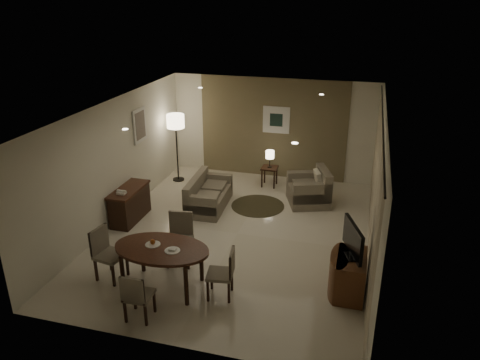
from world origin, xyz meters
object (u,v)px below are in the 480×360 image
(sofa, at_px, (209,193))
(side_table, at_px, (269,176))
(chair_far, at_px, (179,240))
(chair_near, at_px, (139,295))
(chair_left, at_px, (110,255))
(dining_table, at_px, (163,267))
(floor_lamp, at_px, (177,148))
(console_desk, at_px, (130,204))
(tv_cabinet, at_px, (351,275))
(armchair, at_px, (309,187))
(chair_right, at_px, (220,274))

(sofa, relative_size, side_table, 3.01)
(chair_far, distance_m, side_table, 4.22)
(chair_near, height_order, sofa, chair_near)
(chair_near, height_order, chair_left, chair_left)
(dining_table, xyz_separation_m, floor_lamp, (-1.65, 4.66, 0.52))
(chair_far, height_order, floor_lamp, floor_lamp)
(side_table, bearing_deg, chair_left, -110.24)
(chair_left, xyz_separation_m, side_table, (1.81, 4.92, -0.22))
(console_desk, bearing_deg, floor_lamp, 87.10)
(tv_cabinet, xyz_separation_m, armchair, (-1.17, 3.43, 0.08))
(chair_left, xyz_separation_m, floor_lamp, (-0.65, 4.66, 0.43))
(console_desk, distance_m, chair_far, 2.24)
(chair_right, height_order, floor_lamp, floor_lamp)
(dining_table, bearing_deg, chair_right, 0.78)
(chair_left, height_order, floor_lamp, floor_lamp)
(sofa, relative_size, armchair, 1.62)
(chair_near, xyz_separation_m, sofa, (-0.27, 4.13, -0.06))
(tv_cabinet, bearing_deg, sofa, 142.72)
(chair_right, relative_size, side_table, 1.69)
(sofa, relative_size, floor_lamp, 0.86)
(chair_far, height_order, chair_right, chair_far)
(dining_table, bearing_deg, armchair, 64.65)
(dining_table, relative_size, chair_left, 1.73)
(chair_near, height_order, floor_lamp, floor_lamp)
(chair_right, height_order, sofa, chair_right)
(floor_lamp, bearing_deg, armchair, -8.77)
(chair_left, bearing_deg, chair_far, -41.41)
(dining_table, height_order, floor_lamp, floor_lamp)
(chair_near, height_order, chair_right, chair_right)
(chair_near, bearing_deg, chair_right, -142.47)
(console_desk, distance_m, chair_left, 2.31)
(chair_left, bearing_deg, sofa, -2.27)
(side_table, bearing_deg, dining_table, -99.40)
(sofa, xyz_separation_m, side_table, (1.11, 1.65, -0.11))
(chair_near, bearing_deg, floor_lamp, -75.73)
(chair_near, bearing_deg, armchair, -113.81)
(dining_table, height_order, side_table, dining_table)
(console_desk, relative_size, armchair, 1.24)
(sofa, distance_m, floor_lamp, 2.01)
(dining_table, bearing_deg, tv_cabinet, 12.31)
(tv_cabinet, bearing_deg, armchair, 108.87)
(chair_left, relative_size, armchair, 0.99)
(console_desk, height_order, chair_left, chair_left)
(chair_right, height_order, armchair, chair_right)
(floor_lamp, bearing_deg, tv_cabinet, -39.88)
(armchair, bearing_deg, chair_near, -41.30)
(chair_right, bearing_deg, armchair, 158.82)
(chair_far, height_order, side_table, chair_far)
(side_table, distance_m, floor_lamp, 2.56)
(sofa, xyz_separation_m, armchair, (2.24, 0.83, 0.06))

